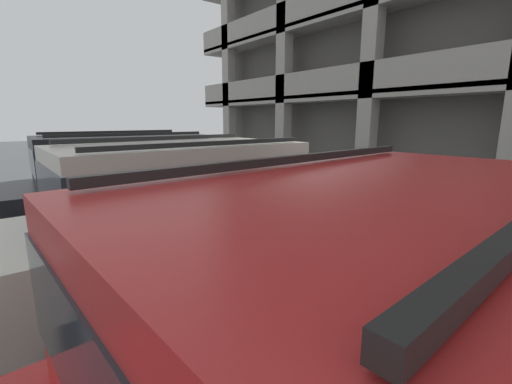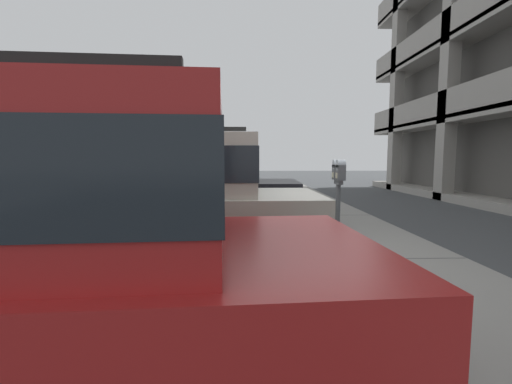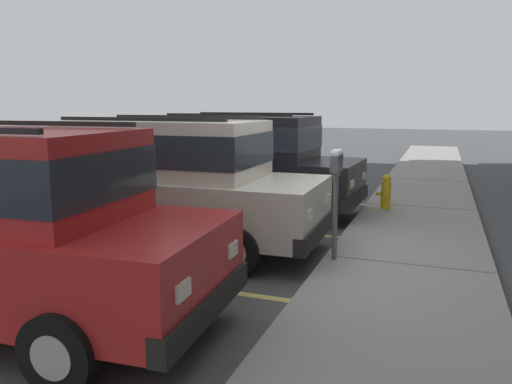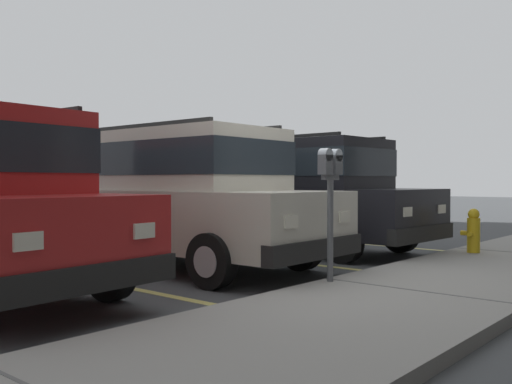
{
  "view_description": "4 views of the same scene",
  "coord_description": "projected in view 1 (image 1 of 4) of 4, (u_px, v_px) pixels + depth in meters",
  "views": [
    {
      "loc": [
        3.97,
        -4.17,
        2.27
      ],
      "look_at": [
        -0.18,
        -0.97,
        1.15
      ],
      "focal_mm": 24.0,
      "sensor_mm": 36.0,
      "label": 1
    },
    {
      "loc": [
        5.01,
        -1.0,
        1.65
      ],
      "look_at": [
        -0.24,
        -0.83,
        1.13
      ],
      "focal_mm": 24.0,
      "sensor_mm": 36.0,
      "label": 2
    },
    {
      "loc": [
        6.66,
        1.63,
        2.22
      ],
      "look_at": [
        0.15,
        -0.78,
        0.99
      ],
      "focal_mm": 35.0,
      "sensor_mm": 36.0,
      "label": 3
    },
    {
      "loc": [
        5.57,
        3.9,
        1.26
      ],
      "look_at": [
        0.11,
        -0.77,
        1.12
      ],
      "focal_mm": 40.0,
      "sensor_mm": 36.0,
      "label": 4
    }
  ],
  "objects": [
    {
      "name": "ground_plane",
      "position": [
        305.0,
        253.0,
        6.05
      ],
      "size": [
        80.0,
        80.0,
        0.1
      ],
      "color": "#444749"
    },
    {
      "name": "sidewalk",
      "position": [
        351.0,
        232.0,
        6.81
      ],
      "size": [
        40.0,
        2.2,
        0.12
      ],
      "color": "gray",
      "rests_on": "ground_plane"
    },
    {
      "name": "parking_stall_lines",
      "position": [
        312.0,
        314.0,
        4.07
      ],
      "size": [
        11.88,
        4.8,
        0.01
      ],
      "color": "#DBD16B",
      "rests_on": "ground_plane"
    },
    {
      "name": "silver_suv",
      "position": [
        185.0,
        212.0,
        4.44
      ],
      "size": [
        2.07,
        4.81,
        2.03
      ],
      "rotation": [
        0.0,
        0.0,
        0.02
      ],
      "color": "beige",
      "rests_on": "ground_plane"
    },
    {
      "name": "red_sedan",
      "position": [
        125.0,
        181.0,
        6.7
      ],
      "size": [
        2.14,
        4.84,
        2.03
      ],
      "rotation": [
        0.0,
        0.0,
        -0.04
      ],
      "color": "black",
      "rests_on": "ground_plane"
    },
    {
      "name": "dark_hatchback",
      "position": [
        378.0,
        332.0,
        1.94
      ],
      "size": [
        2.22,
        4.89,
        2.03
      ],
      "rotation": [
        0.0,
        0.0,
        0.06
      ],
      "color": "red",
      "rests_on": "ground_plane"
    },
    {
      "name": "parking_meter_near",
      "position": [
        327.0,
        180.0,
        5.9
      ],
      "size": [
        0.35,
        0.12,
        1.51
      ],
      "color": "#595B60",
      "rests_on": "sidewalk"
    },
    {
      "name": "fire_hydrant",
      "position": [
        226.0,
        189.0,
        9.09
      ],
      "size": [
        0.3,
        0.3,
        0.7
      ],
      "color": "gold",
      "rests_on": "sidewalk"
    }
  ]
}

